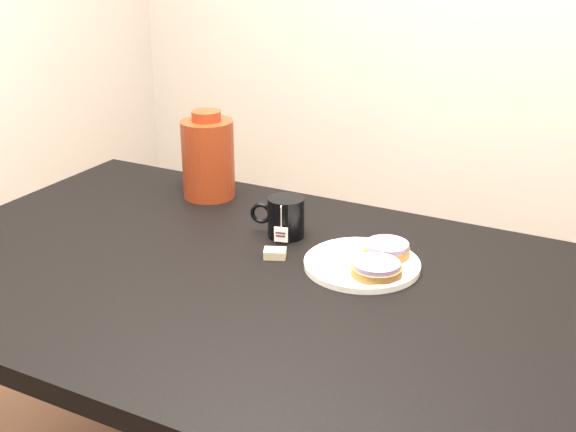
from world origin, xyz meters
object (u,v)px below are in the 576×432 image
(bagel_front, at_px, (377,269))
(bagel_package, at_px, (208,158))
(table, at_px, (241,308))
(mug, at_px, (285,217))
(plate, at_px, (362,263))
(bagel_back, at_px, (387,249))
(teabag_pouch, at_px, (275,253))

(bagel_front, relative_size, bagel_package, 0.60)
(table, xyz_separation_m, mug, (-0.00, 0.19, 0.13))
(mug, height_order, bagel_package, bagel_package)
(bagel_front, distance_m, mug, 0.28)
(plate, relative_size, bagel_front, 1.77)
(table, distance_m, bagel_package, 0.47)
(bagel_front, bearing_deg, bagel_back, 97.92)
(bagel_back, bearing_deg, plate, -123.41)
(table, height_order, bagel_front, bagel_front)
(plate, relative_size, teabag_pouch, 5.16)
(bagel_front, bearing_deg, plate, 138.12)
(teabag_pouch, bearing_deg, bagel_front, -0.08)
(teabag_pouch, distance_m, bagel_package, 0.41)
(bagel_back, bearing_deg, mug, 176.50)
(bagel_package, bearing_deg, plate, -21.91)
(plate, relative_size, bagel_package, 1.07)
(bagel_front, bearing_deg, bagel_package, 156.04)
(bagel_back, relative_size, mug, 0.99)
(table, bearing_deg, teabag_pouch, 71.01)
(bagel_front, bearing_deg, mug, 157.25)
(mug, bearing_deg, bagel_package, 140.74)
(mug, relative_size, teabag_pouch, 2.84)
(bagel_front, bearing_deg, table, -160.77)
(plate, distance_m, teabag_pouch, 0.18)
(bagel_back, bearing_deg, teabag_pouch, -156.35)
(table, height_order, bagel_back, bagel_back)
(plate, bearing_deg, mug, 162.59)
(plate, distance_m, mug, 0.22)
(mug, xyz_separation_m, teabag_pouch, (0.03, -0.11, -0.04))
(table, distance_m, bagel_front, 0.29)
(table, xyz_separation_m, bagel_front, (0.25, 0.09, 0.11))
(mug, height_order, teabag_pouch, mug)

